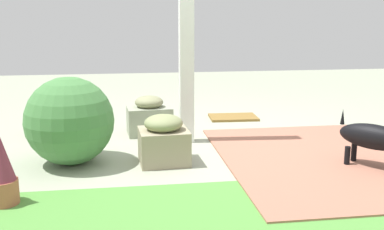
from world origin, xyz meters
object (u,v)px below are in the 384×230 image
Objects in this scene: terracotta_pot_broad at (64,108)px; doormat at (233,117)px; round_shrub at (69,121)px; porch_pillar at (186,18)px; dog at (379,137)px; stone_planter_mid at (164,140)px; terracotta_pot_spiky at (0,169)px; stone_planter_nearest at (149,117)px.

terracotta_pot_broad is 2.11m from doormat.
round_shrub reaches higher than terracotta_pot_broad.
dog is at bearing 142.30° from porch_pillar.
stone_planter_mid is 0.84m from round_shrub.
terracotta_pot_spiky is 3.00m from dog.
terracotta_pot_spiky is at bearing 83.84° from terracotta_pot_broad.
stone_planter_nearest is 1.05× the size of terracotta_pot_broad.
round_shrub reaches higher than stone_planter_nearest.
stone_planter_nearest reaches higher than doormat.
round_shrub reaches higher than terracotta_pot_spiky.
porch_pillar is 2.12m from dog.
round_shrub reaches higher than dog.
terracotta_pot_spiky is at bearing 43.83° from porch_pillar.
terracotta_pot_spiky is at bearing 47.27° from doormat.
terracotta_pot_spiky is at bearing 65.98° from round_shrub.
porch_pillar is 1.53m from round_shrub.
dog reaches higher than stone_planter_mid.
stone_planter_nearest is 2.39m from dog.
stone_planter_mid reaches higher than doormat.
stone_planter_mid is 1.85m from dog.
stone_planter_nearest is 0.94m from terracotta_pot_broad.
terracotta_pot_spiky reaches higher than stone_planter_mid.
porch_pillar reaches higher than round_shrub.
stone_planter_mid is 0.93× the size of terracotta_pot_broad.
stone_planter_nearest is (0.37, -0.36, -1.07)m from porch_pillar.
porch_pillar is 1.75m from doormat.
stone_planter_mid is 1.52m from terracotta_pot_broad.
terracotta_pot_broad is 3.22m from dog.
terracotta_pot_broad is 1.92m from terracotta_pot_spiky.
stone_planter_nearest is at bearing 172.86° from terracotta_pot_broad.
porch_pillar is 5.65× the size of stone_planter_mid.
terracotta_pot_broad is at bearing -80.56° from round_shrub.
round_shrub is 1.31× the size of doormat.
terracotta_pot_spiky is (1.13, 1.80, 0.07)m from stone_planter_nearest.
terracotta_pot_broad reaches higher than stone_planter_mid.
porch_pillar is 4.26× the size of doormat.
round_shrub is at bearing -6.84° from stone_planter_mid.
terracotta_pot_spiky is (1.50, 1.44, -1.01)m from porch_pillar.
stone_planter_nearest is 1.28m from doormat.
porch_pillar reaches higher than terracotta_pot_spiky.
stone_planter_mid is at bearing 130.75° from terracotta_pot_broad.
dog reaches higher than doormat.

